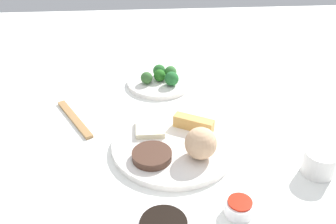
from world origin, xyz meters
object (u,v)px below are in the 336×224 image
at_px(broccoli_plate, 161,82).
at_px(chopsticks_pair, 74,119).
at_px(sauce_ramekin_sweet_and_sour, 239,208).
at_px(teacup, 319,163).
at_px(main_plate, 174,145).

xyz_separation_m(broccoli_plate, chopsticks_pair, (0.24, 0.18, -0.00)).
distance_m(sauce_ramekin_sweet_and_sour, teacup, 0.22).
bearing_deg(teacup, sauce_ramekin_sweet_and_sour, 26.92).
bearing_deg(broccoli_plate, teacup, 126.22).
distance_m(main_plate, chopsticks_pair, 0.29).
relative_size(broccoli_plate, sauce_ramekin_sweet_and_sour, 3.51).
bearing_deg(sauce_ramekin_sweet_and_sour, main_plate, -62.86).
bearing_deg(sauce_ramekin_sweet_and_sour, chopsticks_pair, -44.04).
xyz_separation_m(teacup, chopsticks_pair, (0.56, -0.25, -0.02)).
bearing_deg(main_plate, teacup, 160.19).
relative_size(broccoli_plate, teacup, 2.92).
xyz_separation_m(sauce_ramekin_sweet_and_sour, chopsticks_pair, (0.36, -0.35, -0.01)).
bearing_deg(main_plate, broccoli_plate, -87.89).
height_order(sauce_ramekin_sweet_and_sour, teacup, teacup).
relative_size(sauce_ramekin_sweet_and_sour, teacup, 0.83).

